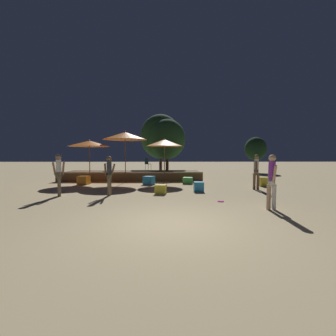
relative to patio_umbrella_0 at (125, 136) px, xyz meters
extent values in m
plane|color=#D1B784|center=(2.69, -9.01, -2.99)|extent=(120.00, 120.00, 0.00)
cube|color=brown|center=(0.22, 1.83, -2.71)|extent=(9.74, 3.08, 0.57)
cube|color=#CCB793|center=(0.22, 0.33, -2.38)|extent=(9.74, 0.12, 0.08)
cylinder|color=brown|center=(0.00, 0.00, -1.62)|extent=(0.05, 0.05, 2.75)
cone|color=orange|center=(0.00, 0.00, 0.00)|extent=(2.79, 2.79, 0.48)
sphere|color=orange|center=(0.00, 0.00, 0.29)|extent=(0.08, 0.08, 0.08)
cylinder|color=brown|center=(-2.23, -0.19, -1.84)|extent=(0.05, 0.05, 2.31)
cone|color=orange|center=(-2.23, -0.19, -0.50)|extent=(2.58, 2.58, 0.36)
sphere|color=orange|center=(-2.23, -0.19, -0.28)|extent=(0.08, 0.08, 0.08)
cylinder|color=brown|center=(2.52, -0.24, -1.83)|extent=(0.05, 0.05, 2.33)
cone|color=orange|center=(2.52, -0.24, -0.45)|extent=(2.33, 2.33, 0.43)
sphere|color=orange|center=(2.52, -0.24, -0.19)|extent=(0.08, 0.08, 0.08)
cube|color=yellow|center=(8.14, -1.96, -2.75)|extent=(0.49, 0.49, 0.49)
cube|color=orange|center=(-2.33, -1.03, -2.74)|extent=(0.67, 0.67, 0.50)
cube|color=yellow|center=(2.34, -4.38, -2.79)|extent=(0.56, 0.56, 0.40)
cube|color=#2D9EDB|center=(1.59, -1.11, -2.75)|extent=(0.75, 0.75, 0.49)
cube|color=#4CC651|center=(3.97, -0.74, -2.80)|extent=(0.66, 0.66, 0.38)
cube|color=#2D9EDB|center=(4.17, -3.77, -2.77)|extent=(0.45, 0.45, 0.46)
cylinder|color=brown|center=(0.13, -4.76, -2.60)|extent=(0.13, 0.13, 0.79)
cylinder|color=#72664C|center=(0.12, -4.93, -2.60)|extent=(0.13, 0.13, 0.79)
cylinder|color=#72664C|center=(0.13, -4.85, -2.13)|extent=(0.20, 0.20, 0.24)
cylinder|color=#333842|center=(0.13, -4.85, -1.81)|extent=(0.20, 0.20, 0.60)
cylinder|color=brown|center=(-0.04, -4.84, -1.88)|extent=(0.12, 0.09, 0.54)
cylinder|color=brown|center=(0.29, -4.85, -1.88)|extent=(0.23, 0.09, 0.54)
sphere|color=brown|center=(0.13, -4.85, -1.40)|extent=(0.21, 0.21, 0.21)
cylinder|color=#72664C|center=(-1.93, -5.05, -2.58)|extent=(0.13, 0.13, 0.82)
cylinder|color=#72664C|center=(-2.01, -4.89, -2.58)|extent=(0.13, 0.13, 0.82)
cylinder|color=#72664C|center=(-1.97, -4.97, -2.09)|extent=(0.21, 0.21, 0.24)
cylinder|color=white|center=(-1.97, -4.97, -1.75)|extent=(0.21, 0.21, 0.63)
cylinder|color=#997051|center=(-1.81, -4.89, -1.82)|extent=(0.16, 0.13, 0.57)
cylinder|color=#997051|center=(-2.12, -5.05, -1.82)|extent=(0.18, 0.14, 0.57)
sphere|color=#997051|center=(-1.97, -4.97, -1.33)|extent=(0.22, 0.22, 0.22)
cylinder|color=#333842|center=(-1.97, -4.97, -1.26)|extent=(0.25, 0.25, 0.07)
cylinder|color=white|center=(5.99, -7.52, -2.59)|extent=(0.13, 0.13, 0.81)
cylinder|color=tan|center=(5.82, -7.52, -2.59)|extent=(0.13, 0.13, 0.81)
cylinder|color=white|center=(5.90, -7.52, -2.10)|extent=(0.21, 0.21, 0.24)
cylinder|color=purple|center=(5.90, -7.52, -1.77)|extent=(0.21, 0.21, 0.62)
cylinder|color=tan|center=(5.90, -7.35, -1.84)|extent=(0.08, 0.10, 0.55)
cylinder|color=tan|center=(5.90, -7.69, -1.84)|extent=(0.08, 0.20, 0.56)
sphere|color=tan|center=(5.90, -7.52, -1.35)|extent=(0.22, 0.22, 0.22)
cylinder|color=brown|center=(7.25, -3.33, -2.58)|extent=(0.13, 0.13, 0.82)
cylinder|color=brown|center=(7.09, -3.25, -2.58)|extent=(0.13, 0.13, 0.82)
cylinder|color=#72664C|center=(7.17, -3.29, -2.09)|extent=(0.21, 0.21, 0.24)
cylinder|color=beige|center=(7.17, -3.29, -1.76)|extent=(0.21, 0.21, 0.63)
cylinder|color=brown|center=(7.24, -3.13, -1.83)|extent=(0.12, 0.13, 0.56)
cylinder|color=brown|center=(7.09, -3.45, -1.83)|extent=(0.15, 0.21, 0.56)
sphere|color=brown|center=(7.17, -3.29, -1.33)|extent=(0.22, 0.22, 0.22)
cylinder|color=#1E4C47|center=(-1.94, 2.57, -2.12)|extent=(0.02, 0.02, 0.45)
cylinder|color=#1E4C47|center=(-1.64, 2.52, -2.12)|extent=(0.02, 0.02, 0.45)
cylinder|color=#1E4C47|center=(-1.89, 2.86, -2.12)|extent=(0.02, 0.02, 0.45)
cylinder|color=#1E4C47|center=(-1.60, 2.82, -2.12)|extent=(0.02, 0.02, 0.45)
cylinder|color=#1E4C47|center=(-1.77, 2.69, -1.89)|extent=(0.40, 0.40, 0.02)
cube|color=#1E4C47|center=(-1.74, 2.86, -1.67)|extent=(0.36, 0.09, 0.45)
cylinder|color=#1E4C47|center=(1.33, 2.11, -2.12)|extent=(0.02, 0.02, 0.45)
cylinder|color=#1E4C47|center=(1.52, 2.33, -2.12)|extent=(0.02, 0.02, 0.45)
cylinder|color=#1E4C47|center=(1.10, 2.31, -2.12)|extent=(0.02, 0.02, 0.45)
cylinder|color=#1E4C47|center=(1.30, 2.53, -2.12)|extent=(0.02, 0.02, 0.45)
cylinder|color=#1E4C47|center=(1.31, 2.32, -1.89)|extent=(0.40, 0.40, 0.02)
cube|color=#1E4C47|center=(1.18, 2.43, -1.67)|extent=(0.26, 0.29, 0.45)
cylinder|color=#E54C99|center=(4.61, -6.24, -2.98)|extent=(0.24, 0.24, 0.03)
cylinder|color=#3D2B1C|center=(2.80, 6.10, -2.12)|extent=(0.28, 0.28, 1.76)
ellipsoid|color=#1E4223|center=(2.80, 6.10, 0.25)|extent=(3.31, 3.31, 3.64)
cylinder|color=#3D2B1C|center=(2.18, 7.31, -2.07)|extent=(0.28, 0.28, 1.84)
ellipsoid|color=#1E4223|center=(2.18, 7.31, 0.59)|extent=(3.87, 3.87, 4.26)
cylinder|color=#3D2B1C|center=(11.99, 8.56, -2.26)|extent=(0.28, 0.28, 1.47)
ellipsoid|color=black|center=(11.99, 8.56, -0.54)|extent=(2.19, 2.19, 2.40)
camera|label=1|loc=(2.47, -14.53, -1.28)|focal=24.00mm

